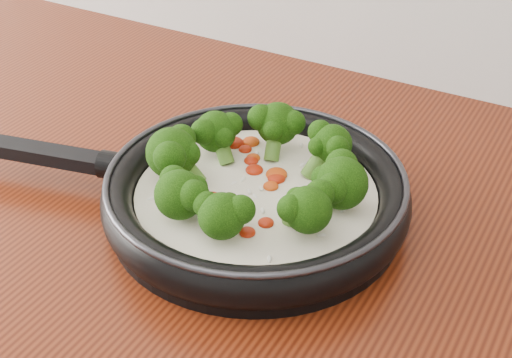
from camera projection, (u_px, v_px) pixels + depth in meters
The scene contains 1 object.
skillet at pixel (253, 191), 0.78m from camera, with size 0.54×0.39×0.10m.
Camera 1 is at (0.27, 0.54, 1.38)m, focal length 50.96 mm.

